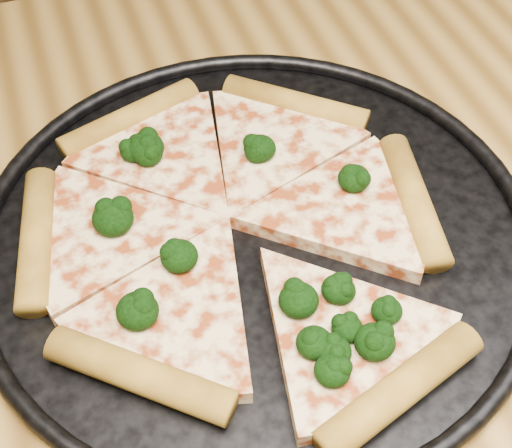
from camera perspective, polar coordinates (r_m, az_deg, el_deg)
name	(u,v)px	position (r m, az deg, el deg)	size (l,w,h in m)	color
dining_table	(361,382)	(0.58, 8.03, -11.86)	(1.20, 0.90, 0.75)	olive
pizza_pan	(256,231)	(0.53, 0.00, -0.58)	(0.40, 0.40, 0.02)	black
pizza	(235,224)	(0.52, -1.65, 0.01)	(0.31, 0.35, 0.02)	#FFDA9C
broccoli_florets	(241,245)	(0.50, -1.15, -1.61)	(0.20, 0.24, 0.02)	black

